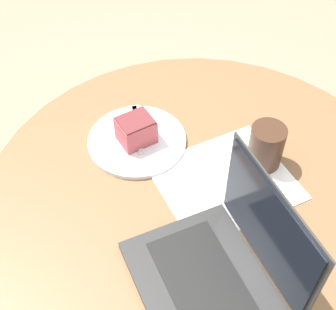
# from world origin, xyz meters

# --- Properties ---
(dining_table) EXTENTS (1.00, 1.00, 0.77)m
(dining_table) POSITION_xyz_m (0.00, 0.00, 0.62)
(dining_table) COLOR brown
(dining_table) RESTS_ON ground_plane
(paper_document) EXTENTS (0.38, 0.37, 0.00)m
(paper_document) POSITION_xyz_m (0.06, -0.03, 0.77)
(paper_document) COLOR white
(paper_document) RESTS_ON dining_table
(plate) EXTENTS (0.24, 0.24, 0.01)m
(plate) POSITION_xyz_m (0.04, 0.22, 0.78)
(plate) COLOR silver
(plate) RESTS_ON dining_table
(cake_slice) EXTENTS (0.10, 0.10, 0.07)m
(cake_slice) POSITION_xyz_m (0.04, 0.21, 0.82)
(cake_slice) COLOR #B74C51
(cake_slice) RESTS_ON plate
(fork) EXTENTS (0.14, 0.13, 0.00)m
(fork) POSITION_xyz_m (0.08, 0.25, 0.78)
(fork) COLOR silver
(fork) RESTS_ON plate
(coffee_glass) EXTENTS (0.08, 0.08, 0.11)m
(coffee_glass) POSITION_xyz_m (0.16, -0.07, 0.82)
(coffee_glass) COLOR #3D2619
(coffee_glass) RESTS_ON dining_table
(laptop) EXTENTS (0.36, 0.38, 0.24)m
(laptop) POSITION_xyz_m (-0.16, -0.14, 0.81)
(laptop) COLOR #2D2D2D
(laptop) RESTS_ON dining_table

